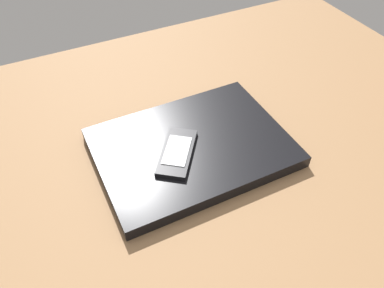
{
  "coord_description": "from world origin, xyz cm",
  "views": [
    {
      "loc": [
        -23.38,
        -47.06,
        52.46
      ],
      "look_at": [
        -2.38,
        -4.43,
        5.0
      ],
      "focal_mm": 35.62,
      "sensor_mm": 36.0,
      "label": 1
    }
  ],
  "objects": [
    {
      "name": "desk_surface",
      "position": [
        0.0,
        0.0,
        1.5
      ],
      "size": [
        120.0,
        80.0,
        3.0
      ],
      "primitive_type": "cube",
      "color": "olive",
      "rests_on": "ground"
    },
    {
      "name": "laptop_closed",
      "position": [
        -2.38,
        -4.43,
        4.15
      ],
      "size": [
        33.34,
        24.37,
        2.31
      ],
      "primitive_type": "cube",
      "rotation": [
        0.0,
        0.0,
        0.0
      ],
      "color": "black",
      "rests_on": "desk_surface"
    },
    {
      "name": "cell_phone_on_laptop",
      "position": [
        -5.87,
        -5.75,
        5.75
      ],
      "size": [
        10.76,
        12.03,
        0.96
      ],
      "color": "black",
      "rests_on": "laptop_closed"
    }
  ]
}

